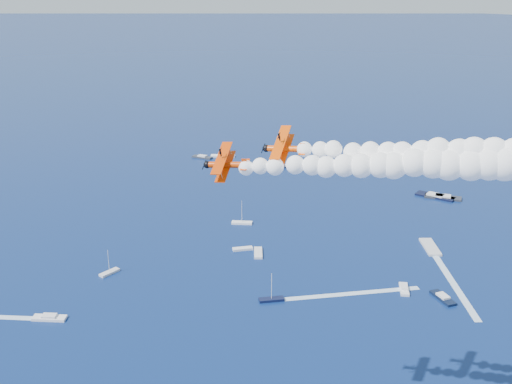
% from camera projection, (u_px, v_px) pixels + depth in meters
% --- Properties ---
extents(biplane_lead, '(8.79, 10.70, 8.58)m').
position_uv_depth(biplane_lead, '(285.00, 149.00, 106.15)').
color(biplane_lead, '#F14B05').
extents(biplane_trail, '(9.49, 11.18, 8.23)m').
position_uv_depth(biplane_trail, '(227.00, 165.00, 105.43)').
color(biplane_trail, '#DD3C04').
extents(smoke_trail_lead, '(58.98, 24.15, 10.45)m').
position_uv_depth(smoke_trail_lead, '(476.00, 152.00, 96.66)').
color(smoke_trail_lead, white).
extents(smoke_trail_trail, '(59.40, 33.01, 10.45)m').
position_uv_depth(smoke_trail_trail, '(414.00, 165.00, 98.28)').
color(smoke_trail_trail, white).
extents(spectator_boats, '(232.86, 169.96, 0.70)m').
position_uv_depth(spectator_boats, '(419.00, 243.00, 209.49)').
color(spectator_boats, '#0E1433').
rests_on(spectator_boats, ground).
extents(boat_wakes, '(246.81, 101.58, 0.04)m').
position_uv_depth(boat_wakes, '(388.00, 349.00, 154.12)').
color(boat_wakes, white).
rests_on(boat_wakes, ground).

